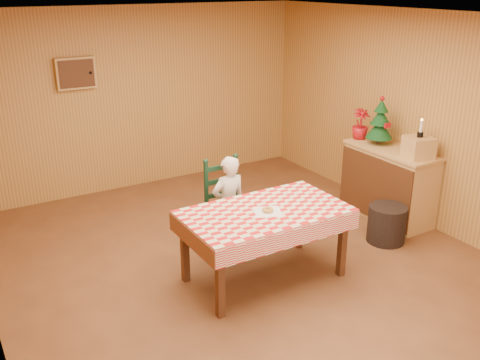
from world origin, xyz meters
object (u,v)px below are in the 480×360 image
ladder_chair (226,207)px  seated_child (229,204)px  christmas_tree (380,123)px  dining_table (265,218)px  crate (419,147)px  storage_bin (387,224)px  shelf_unit (388,183)px

ladder_chair → seated_child: bearing=-90.0°
ladder_chair → christmas_tree: (2.22, -0.07, 0.71)m
dining_table → crate: 2.25m
crate → storage_bin: 0.99m
crate → shelf_unit: bearing=91.2°
dining_table → crate: crate is taller
christmas_tree → storage_bin: (-0.52, -0.76, -0.99)m
crate → storage_bin: size_ratio=0.68×
ladder_chair → seated_child: size_ratio=0.96×
seated_child → crate: size_ratio=3.75×
ladder_chair → shelf_unit: bearing=-8.4°
ladder_chair → shelf_unit: (2.21, -0.32, -0.04)m
ladder_chair → seated_child: 0.08m
dining_table → christmas_tree: size_ratio=2.67×
shelf_unit → storage_bin: bearing=-135.2°
dining_table → ladder_chair: 0.81m
dining_table → shelf_unit: shelf_unit is taller
dining_table → crate: size_ratio=5.52×
dining_table → storage_bin: bearing=-1.6°
seated_child → storage_bin: 1.90m
dining_table → crate: (2.22, 0.06, 0.37)m
christmas_tree → shelf_unit: bearing=-92.0°
shelf_unit → crate: 0.71m
storage_bin → ladder_chair: bearing=153.8°
crate → dining_table: bearing=-178.4°
crate → christmas_tree: (-0.00, 0.65, 0.16)m
storage_bin → christmas_tree: bearing=55.5°
crate → storage_bin: (-0.52, -0.11, -0.83)m
seated_child → shelf_unit: seated_child is taller
dining_table → seated_child: seated_child is taller
shelf_unit → dining_table: bearing=-168.2°
christmas_tree → storage_bin: 1.35m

